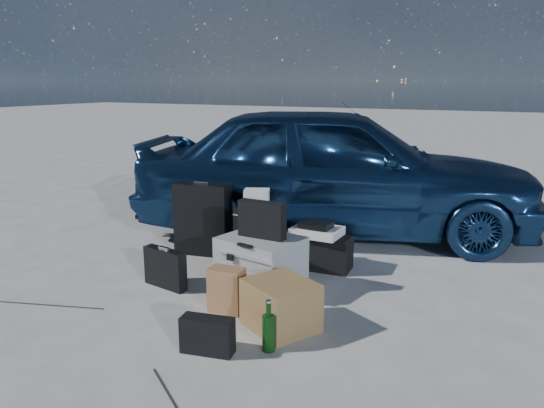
# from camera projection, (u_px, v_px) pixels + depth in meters

# --- Properties ---
(ground) EXTENTS (60.00, 60.00, 0.00)m
(ground) POSITION_uv_depth(u_px,v_px,m) (193.00, 315.00, 3.95)
(ground) COLOR silver
(ground) RESTS_ON ground
(car) EXTENTS (4.68, 3.08, 1.48)m
(car) POSITION_uv_depth(u_px,v_px,m) (335.00, 169.00, 5.93)
(car) COLOR navy
(car) RESTS_ON ground
(pelican_case) EXTENTS (0.70, 0.61, 0.45)m
(pelican_case) POSITION_uv_depth(u_px,v_px,m) (261.00, 263.00, 4.40)
(pelican_case) COLOR gray
(pelican_case) RESTS_ON ground
(laptop_bag) EXTENTS (0.41, 0.11, 0.30)m
(laptop_bag) POSITION_uv_depth(u_px,v_px,m) (262.00, 220.00, 4.32)
(laptop_bag) COLOR black
(laptop_bag) RESTS_ON pelican_case
(briefcase) EXTENTS (0.44, 0.17, 0.33)m
(briefcase) POSITION_uv_depth(u_px,v_px,m) (165.00, 268.00, 4.45)
(briefcase) COLOR black
(briefcase) RESTS_ON ground
(suitcase_left) EXTENTS (0.58, 0.29, 0.72)m
(suitcase_left) POSITION_uv_depth(u_px,v_px,m) (203.00, 219.00, 5.28)
(suitcase_left) COLOR black
(suitcase_left) RESTS_ON ground
(suitcase_right) EXTENTS (0.46, 0.18, 0.54)m
(suitcase_right) POSITION_uv_depth(u_px,v_px,m) (258.00, 236.00, 5.00)
(suitcase_right) COLOR black
(suitcase_right) RESTS_ON ground
(white_carton) EXTENTS (0.28, 0.26, 0.18)m
(white_carton) POSITION_uv_depth(u_px,v_px,m) (257.00, 199.00, 4.92)
(white_carton) COLOR white
(white_carton) RESTS_ON suitcase_right
(duffel_bag) EXTENTS (0.65, 0.32, 0.31)m
(duffel_bag) POSITION_uv_depth(u_px,v_px,m) (317.00, 251.00, 4.92)
(duffel_bag) COLOR black
(duffel_bag) RESTS_ON ground
(flat_box_white) EXTENTS (0.44, 0.33, 0.08)m
(flat_box_white) POSITION_uv_depth(u_px,v_px,m) (317.00, 231.00, 4.87)
(flat_box_white) COLOR white
(flat_box_white) RESTS_ON duffel_bag
(flat_box_black) EXTENTS (0.28, 0.21, 0.06)m
(flat_box_black) POSITION_uv_depth(u_px,v_px,m) (316.00, 225.00, 4.84)
(flat_box_black) COLOR black
(flat_box_black) RESTS_ON flat_box_white
(kraft_bag) EXTENTS (0.27, 0.18, 0.34)m
(kraft_bag) POSITION_uv_depth(u_px,v_px,m) (227.00, 290.00, 3.98)
(kraft_bag) COLOR #966041
(kraft_bag) RESTS_ON ground
(cardboard_box) EXTENTS (0.59, 0.57, 0.34)m
(cardboard_box) POSITION_uv_depth(u_px,v_px,m) (281.00, 305.00, 3.71)
(cardboard_box) COLOR #9C7A44
(cardboard_box) RESTS_ON ground
(messenger_bag) EXTENTS (0.36, 0.19, 0.24)m
(messenger_bag) POSITION_uv_depth(u_px,v_px,m) (207.00, 335.00, 3.38)
(messenger_bag) COLOR black
(messenger_bag) RESTS_ON ground
(green_bottle) EXTENTS (0.11, 0.11, 0.33)m
(green_bottle) POSITION_uv_depth(u_px,v_px,m) (269.00, 327.00, 3.39)
(green_bottle) COLOR black
(green_bottle) RESTS_ON ground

